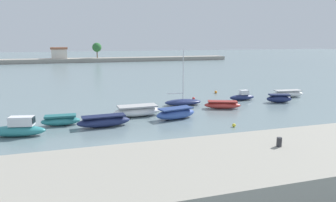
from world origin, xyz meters
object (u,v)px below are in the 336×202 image
Objects in this scene: mooring_buoy_2 at (234,125)px; moored_boat_5 at (183,102)px; moored_boat_3 at (137,111)px; moored_boat_6 at (222,105)px; moored_boat_2 at (104,121)px; moored_boat_1 at (61,120)px; mooring_buoy_4 at (216,92)px; mooring_bollard at (279,142)px; moored_boat_7 at (242,97)px; moored_boat_8 at (279,99)px; moored_boat_0 at (17,129)px; mooring_buoy_0 at (194,98)px; moored_boat_9 at (288,94)px; mooring_buoy_3 at (142,106)px; moored_boat_4 at (176,114)px.

moored_boat_5 is at bearing 95.85° from mooring_buoy_2.
moored_boat_6 is (10.57, 0.68, -0.12)m from moored_boat_3.
moored_boat_1 is at bearing 151.74° from moored_boat_2.
mooring_buoy_2 is 0.84× the size of mooring_buoy_4.
moored_boat_3 is (-3.68, 19.41, -2.24)m from mooring_bollard.
mooring_buoy_4 is at bearing 45.29° from moored_boat_5.
moored_boat_1 is 24.41m from moored_boat_7.
moored_boat_8 reaches higher than mooring_buoy_4.
moored_boat_0 is at bearing -150.15° from mooring_buoy_4.
moored_boat_0 is 22.51m from moored_boat_6.
moored_boat_5 is 5.05m from moored_boat_6.
moored_boat_1 reaches higher than mooring_buoy_2.
moored_boat_1 is at bearing -154.12° from mooring_buoy_0.
moored_boat_7 is (19.65, 8.07, -0.06)m from moored_boat_2.
moored_boat_3 is 1.09× the size of moored_boat_9.
moored_boat_7 is at bearing 17.77° from moored_boat_1.
moored_boat_6 is at bearing 1.94° from moored_boat_3.
mooring_buoy_3 is at bearing -169.92° from moored_boat_8.
moored_boat_5 is at bearing 35.75° from moored_boat_0.
moored_boat_7 is 1.04× the size of moored_boat_8.
moored_boat_7 reaches higher than moored_boat_2.
mooring_buoy_0 is at bearing 28.79° from moored_boat_1.
moored_boat_9 is (19.44, 24.26, -2.32)m from mooring_bollard.
mooring_buoy_0 is 0.94× the size of mooring_buoy_4.
moored_boat_9 is 11.28× the size of mooring_buoy_3.
moored_boat_3 is at bearing -156.81° from moored_boat_8.
moored_boat_0 is 13.26× the size of mooring_buoy_0.
moored_boat_4 reaches higher than mooring_buoy_4.
moored_boat_5 is at bearing 23.24° from moored_boat_1.
moored_boat_1 is at bearing -148.61° from mooring_buoy_3.
moored_boat_5 is 1.99× the size of moored_boat_8.
moored_boat_2 is 1.41× the size of moored_boat_7.
moored_boat_7 is at bearing 9.49° from moored_boat_5.
moored_boat_1 is 8.06m from moored_boat_3.
mooring_bollard is at bearing -87.60° from moored_boat_6.
moored_boat_0 is 11.73× the size of mooring_buoy_3.
moored_boat_5 is (3.16, 6.38, -0.16)m from moored_boat_4.
moored_boat_2 is (7.44, 0.81, -0.09)m from moored_boat_0.
moored_boat_8 is at bearing 2.77° from moored_boat_4.
mooring_buoy_2 is at bearing -122.54° from moored_boat_7.
mooring_buoy_0 is at bearing 178.95° from moored_boat_9.
moored_boat_4 is (14.98, 1.66, -0.05)m from moored_boat_0.
mooring_buoy_0 is (5.67, 26.30, -2.61)m from mooring_bollard.
moored_boat_1 is 19.20m from mooring_buoy_0.
moored_boat_3 reaches higher than moored_boat_8.
moored_boat_2 is at bearing -143.38° from moored_boat_6.
moored_boat_0 reaches higher than mooring_buoy_4.
moored_boat_0 is 19.84m from moored_boat_5.
moored_boat_5 reaches higher than mooring_buoy_3.
moored_boat_8 is (15.86, 4.22, -0.04)m from moored_boat_4.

